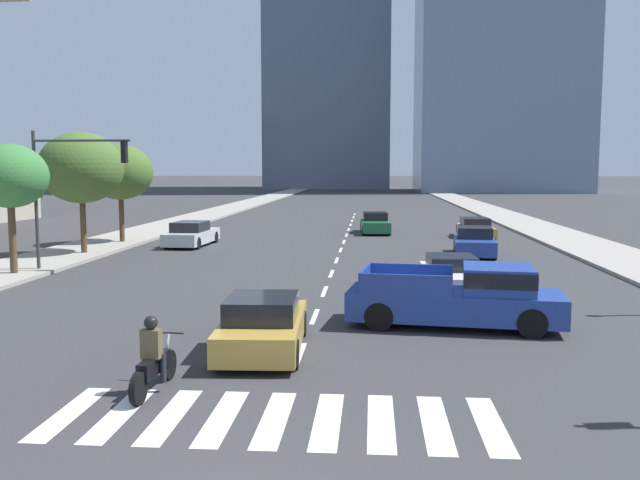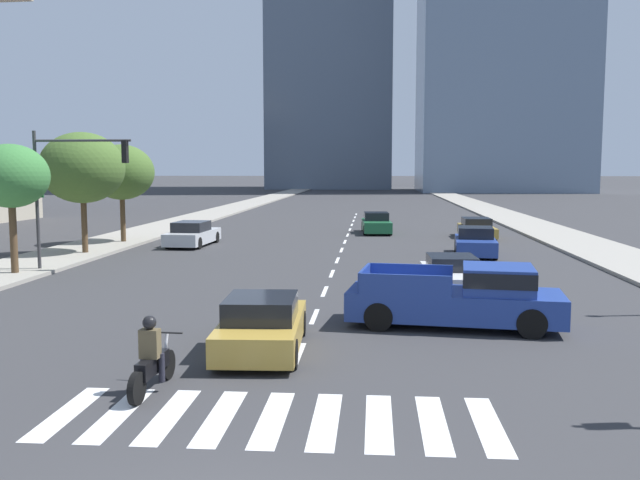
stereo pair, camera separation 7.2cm
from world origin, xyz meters
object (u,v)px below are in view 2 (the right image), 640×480
object	(u,v)px
sedan_white_5	(452,275)
street_tree_nearest	(11,177)
pickup_truck	(465,297)
street_tree_second	(82,168)
sedan_gold_2	(262,326)
sedan_blue_0	(475,243)
sedan_silver_3	(192,234)
sedan_green_4	(376,224)
street_tree_third	(121,172)
sedan_gold_1	(477,229)
traffic_signal_far	(72,175)
motorcycle_trailing	(152,362)

from	to	relation	value
sedan_white_5	street_tree_nearest	bearing A→B (deg)	-98.33
pickup_truck	street_tree_second	distance (m)	21.79
street_tree_second	sedan_gold_2	bearing A→B (deg)	-55.16
sedan_blue_0	street_tree_second	distance (m)	19.44
street_tree_nearest	street_tree_second	world-z (taller)	street_tree_second
sedan_blue_0	sedan_silver_3	world-z (taller)	sedan_blue_0
sedan_blue_0	sedan_white_5	world-z (taller)	sedan_blue_0
sedan_green_4	street_tree_second	world-z (taller)	street_tree_second
sedan_green_4	street_tree_third	xyz separation A→B (m)	(-14.25, -7.60, 3.40)
street_tree_nearest	sedan_gold_1	bearing A→B (deg)	39.22
sedan_gold_2	sedan_white_5	size ratio (longest dim) A/B	0.98
sedan_blue_0	sedan_gold_2	size ratio (longest dim) A/B	1.05
pickup_truck	sedan_gold_2	distance (m)	5.76
traffic_signal_far	street_tree_nearest	world-z (taller)	traffic_signal_far
motorcycle_trailing	sedan_gold_2	distance (m)	3.41
sedan_silver_3	traffic_signal_far	distance (m)	10.64
sedan_silver_3	sedan_blue_0	bearing A→B (deg)	-98.45
sedan_white_5	street_tree_third	xyz separation A→B (m)	(-16.81, 13.51, 3.45)
motorcycle_trailing	sedan_blue_0	xyz separation A→B (m)	(9.11, 21.08, 0.05)
pickup_truck	street_tree_second	xyz separation A→B (m)	(-16.55, 13.75, 3.45)
pickup_truck	sedan_silver_3	world-z (taller)	pickup_truck
sedan_gold_2	street_tree_third	bearing A→B (deg)	25.63
sedan_gold_1	sedan_silver_3	world-z (taller)	sedan_silver_3
motorcycle_trailing	sedan_white_5	distance (m)	13.10
pickup_truck	sedan_white_5	size ratio (longest dim) A/B	1.34
street_tree_third	sedan_silver_3	bearing A→B (deg)	-7.36
sedan_white_5	street_tree_second	bearing A→B (deg)	-118.44
sedan_silver_3	sedan_gold_1	bearing A→B (deg)	-67.95
motorcycle_trailing	traffic_signal_far	bearing A→B (deg)	32.97
sedan_blue_0	sedan_gold_2	bearing A→B (deg)	-16.84
sedan_silver_3	sedan_white_5	bearing A→B (deg)	-132.56
pickup_truck	sedan_green_4	bearing A→B (deg)	102.12
sedan_gold_2	sedan_silver_3	size ratio (longest dim) A/B	0.88
street_tree_third	sedan_blue_0	bearing A→B (deg)	-10.63
sedan_blue_0	sedan_gold_2	distance (m)	19.56
motorcycle_trailing	pickup_truck	world-z (taller)	pickup_truck
pickup_truck	traffic_signal_far	xyz separation A→B (m)	(-14.64, 8.43, 3.17)
street_tree_nearest	sedan_blue_0	bearing A→B (deg)	22.79
street_tree_third	traffic_signal_far	bearing A→B (deg)	-79.59
sedan_blue_0	sedan_silver_3	xyz separation A→B (m)	(-14.92, 3.04, -0.02)
sedan_green_4	traffic_signal_far	world-z (taller)	traffic_signal_far
sedan_blue_0	sedan_gold_2	world-z (taller)	sedan_blue_0
motorcycle_trailing	sedan_green_4	distance (m)	32.54
motorcycle_trailing	sedan_gold_2	xyz separation A→B (m)	(1.60, 3.01, 0.02)
street_tree_third	street_tree_nearest	bearing A→B (deg)	-90.00
sedan_gold_1	street_tree_third	world-z (taller)	street_tree_third
street_tree_nearest	sedan_green_4	bearing A→B (deg)	53.40
pickup_truck	sedan_blue_0	world-z (taller)	pickup_truck
pickup_truck	sedan_gold_2	bearing A→B (deg)	-143.38
sedan_gold_2	street_tree_nearest	size ratio (longest dim) A/B	0.85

